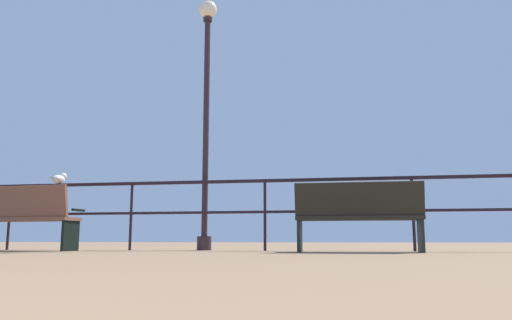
# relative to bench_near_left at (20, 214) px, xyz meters

# --- Properties ---
(pier_railing) EXTENTS (19.69, 0.05, 1.09)m
(pier_railing) POSITION_rel_bench_near_left_xyz_m (2.54, 0.76, 0.26)
(pier_railing) COLOR black
(pier_railing) RESTS_ON ground_plane
(bench_near_left) EXTENTS (1.79, 0.71, 0.96)m
(bench_near_left) POSITION_rel_bench_near_left_xyz_m (0.00, 0.00, 0.00)
(bench_near_left) COLOR brown
(bench_near_left) RESTS_ON ground_plane
(bench_near_right) EXTENTS (1.67, 0.60, 0.92)m
(bench_near_right) POSITION_rel_bench_near_left_xyz_m (5.02, 0.00, -0.03)
(bench_near_right) COLOR black
(bench_near_right) RESTS_ON ground_plane
(lamppost_center) EXTENTS (0.31, 0.31, 4.32)m
(lamppost_center) POSITION_rel_bench_near_left_xyz_m (2.62, 0.94, 2.04)
(lamppost_center) COLOR #2F1F24
(lamppost_center) RESTS_ON ground_plane
(seagull_on_rail) EXTENTS (0.17, 0.42, 0.20)m
(seagull_on_rail) POSITION_rel_bench_near_left_xyz_m (0.13, 0.78, 0.63)
(seagull_on_rail) COLOR silver
(seagull_on_rail) RESTS_ON pier_railing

